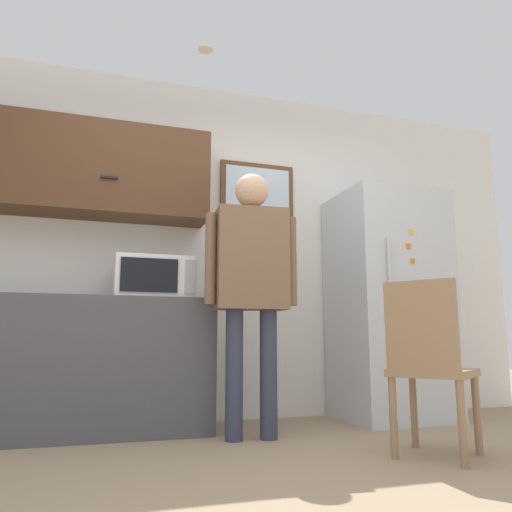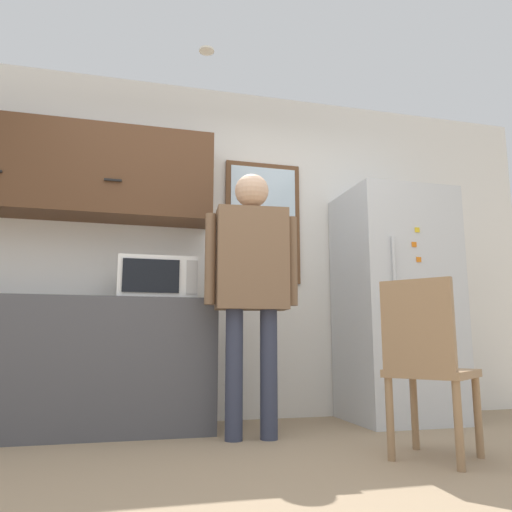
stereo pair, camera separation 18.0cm
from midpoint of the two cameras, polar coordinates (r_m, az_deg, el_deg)
ground_plane at (r=2.27m, az=-0.32°, el=-25.07°), size 16.00×16.00×0.00m
back_wall at (r=4.02m, az=-8.10°, el=1.14°), size 6.00×0.06×2.70m
counter at (r=3.58m, az=-25.23°, el=-11.34°), size 2.22×0.63×0.88m
upper_cabinets at (r=3.92m, az=-23.50°, el=9.39°), size 2.22×0.37×0.68m
microwave at (r=3.55m, az=-13.09°, el=-2.57°), size 0.53×0.42×0.29m
person at (r=3.23m, az=-2.10°, el=-1.83°), size 0.61×0.26×1.70m
refrigerator at (r=4.11m, az=13.66°, el=-5.41°), size 0.79×0.75×1.78m
chair at (r=2.81m, az=17.35°, el=-11.25°), size 0.56×0.56×0.92m
window at (r=4.14m, az=-1.11°, el=3.89°), size 0.63×0.05×1.01m
ceiling_light at (r=3.92m, az=-7.21°, el=22.44°), size 0.11×0.11×0.01m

